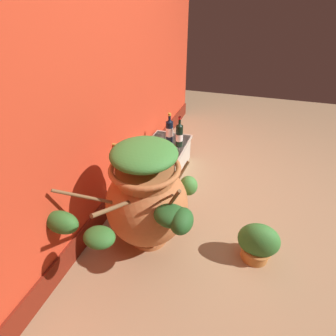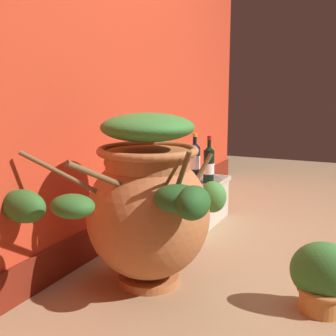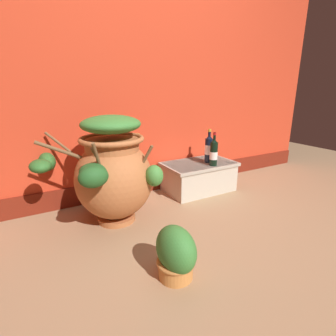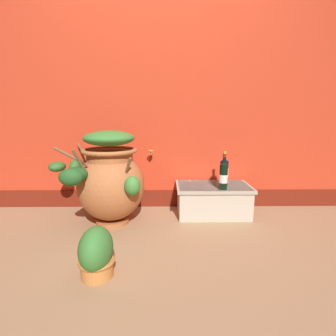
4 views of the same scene
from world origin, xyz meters
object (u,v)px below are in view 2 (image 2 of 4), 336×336
(wine_bottle_left, at_px, (209,164))
(wine_bottle_middle, at_px, (195,160))
(terracotta_urn, at_px, (147,203))
(potted_shrub, at_px, (324,278))

(wine_bottle_left, relative_size, wine_bottle_middle, 0.96)
(terracotta_urn, height_order, potted_shrub, terracotta_urn)
(potted_shrub, bearing_deg, wine_bottle_middle, 45.10)
(terracotta_urn, relative_size, potted_shrub, 2.82)
(terracotta_urn, height_order, wine_bottle_middle, terracotta_urn)
(wine_bottle_left, xyz_separation_m, wine_bottle_middle, (0.03, 0.11, 0.01))
(wine_bottle_left, height_order, potted_shrub, wine_bottle_left)
(terracotta_urn, distance_m, wine_bottle_middle, 1.04)
(wine_bottle_left, distance_m, potted_shrub, 1.27)
(potted_shrub, bearing_deg, wine_bottle_left, 42.37)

